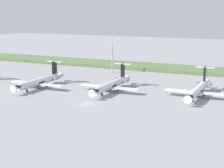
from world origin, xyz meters
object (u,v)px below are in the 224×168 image
at_px(regional_jet_third, 112,85).
at_px(regional_jet_fourth, 198,90).
at_px(regional_jet_second, 40,81).
at_px(antenna_mast, 112,53).

bearing_deg(regional_jet_third, regional_jet_fourth, 8.95).
xyz_separation_m(regional_jet_second, antenna_mast, (11.20, 42.80, 7.06)).
height_order(regional_jet_fourth, antenna_mast, antenna_mast).
xyz_separation_m(regional_jet_third, regional_jet_fourth, (30.94, 4.87, 0.00)).
height_order(regional_jet_third, antenna_mast, antenna_mast).
distance_m(regional_jet_third, antenna_mast, 41.07).
relative_size(regional_jet_third, antenna_mast, 1.34).
bearing_deg(regional_jet_third, antenna_mast, 114.42).
distance_m(regional_jet_third, regional_jet_fourth, 31.32).
bearing_deg(regional_jet_second, regional_jet_fourth, 10.43).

